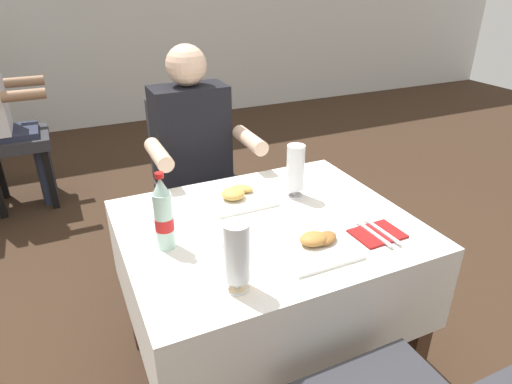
{
  "coord_description": "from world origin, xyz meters",
  "views": [
    {
      "loc": [
        -0.64,
        -1.13,
        1.54
      ],
      "look_at": [
        -0.02,
        0.21,
        0.81
      ],
      "focal_mm": 30.93,
      "sensor_mm": 36.0,
      "label": 1
    }
  ],
  "objects_px": {
    "plate_far_diner": "(237,195)",
    "beer_glass_left": "(237,257)",
    "seated_diner_far": "(196,161)",
    "napkin_cutlery_set": "(377,233)",
    "background_patron": "(0,110)",
    "beer_glass_middle": "(295,170)",
    "main_dining_table": "(267,262)",
    "cola_bottle_primary": "(164,216)",
    "plate_near_camera": "(315,244)",
    "chair_far_diner_seat": "(200,180)"
  },
  "relations": [
    {
      "from": "main_dining_table",
      "to": "napkin_cutlery_set",
      "type": "height_order",
      "value": "napkin_cutlery_set"
    },
    {
      "from": "plate_far_diner",
      "to": "beer_glass_left",
      "type": "xyz_separation_m",
      "value": [
        -0.22,
        -0.52,
        0.09
      ]
    },
    {
      "from": "napkin_cutlery_set",
      "to": "background_patron",
      "type": "xyz_separation_m",
      "value": [
        -1.28,
        2.36,
        -0.02
      ]
    },
    {
      "from": "beer_glass_middle",
      "to": "chair_far_diner_seat",
      "type": "bearing_deg",
      "value": 106.09
    },
    {
      "from": "main_dining_table",
      "to": "cola_bottle_primary",
      "type": "distance_m",
      "value": 0.47
    },
    {
      "from": "beer_glass_left",
      "to": "beer_glass_middle",
      "type": "xyz_separation_m",
      "value": [
        0.44,
        0.45,
        0.0
      ]
    },
    {
      "from": "chair_far_diner_seat",
      "to": "napkin_cutlery_set",
      "type": "distance_m",
      "value": 1.11
    },
    {
      "from": "chair_far_diner_seat",
      "to": "napkin_cutlery_set",
      "type": "height_order",
      "value": "chair_far_diner_seat"
    },
    {
      "from": "plate_far_diner",
      "to": "beer_glass_left",
      "type": "distance_m",
      "value": 0.57
    },
    {
      "from": "main_dining_table",
      "to": "chair_far_diner_seat",
      "type": "xyz_separation_m",
      "value": [
        0.0,
        0.82,
        0.0
      ]
    },
    {
      "from": "beer_glass_left",
      "to": "napkin_cutlery_set",
      "type": "xyz_separation_m",
      "value": [
        0.55,
        0.06,
        -0.11
      ]
    },
    {
      "from": "beer_glass_left",
      "to": "cola_bottle_primary",
      "type": "xyz_separation_m",
      "value": [
        -0.13,
        0.3,
        0.01
      ]
    },
    {
      "from": "plate_far_diner",
      "to": "cola_bottle_primary",
      "type": "xyz_separation_m",
      "value": [
        -0.35,
        -0.22,
        0.1
      ]
    },
    {
      "from": "cola_bottle_primary",
      "to": "beer_glass_middle",
      "type": "bearing_deg",
      "value": 14.46
    },
    {
      "from": "beer_glass_left",
      "to": "background_patron",
      "type": "relative_size",
      "value": 0.17
    },
    {
      "from": "plate_near_camera",
      "to": "napkin_cutlery_set",
      "type": "distance_m",
      "value": 0.24
    },
    {
      "from": "chair_far_diner_seat",
      "to": "seated_diner_far",
      "type": "xyz_separation_m",
      "value": [
        -0.04,
        -0.11,
        0.16
      ]
    },
    {
      "from": "chair_far_diner_seat",
      "to": "beer_glass_left",
      "type": "distance_m",
      "value": 1.18
    },
    {
      "from": "chair_far_diner_seat",
      "to": "plate_near_camera",
      "type": "height_order",
      "value": "chair_far_diner_seat"
    },
    {
      "from": "background_patron",
      "to": "plate_near_camera",
      "type": "bearing_deg",
      "value": -66.05
    },
    {
      "from": "beer_glass_left",
      "to": "beer_glass_middle",
      "type": "bearing_deg",
      "value": 45.59
    },
    {
      "from": "napkin_cutlery_set",
      "to": "background_patron",
      "type": "bearing_deg",
      "value": 118.46
    },
    {
      "from": "seated_diner_far",
      "to": "main_dining_table",
      "type": "bearing_deg",
      "value": -86.4
    },
    {
      "from": "beer_glass_middle",
      "to": "background_patron",
      "type": "bearing_deg",
      "value": 120.43
    },
    {
      "from": "plate_far_diner",
      "to": "napkin_cutlery_set",
      "type": "height_order",
      "value": "plate_far_diner"
    },
    {
      "from": "seated_diner_far",
      "to": "beer_glass_left",
      "type": "height_order",
      "value": "seated_diner_far"
    },
    {
      "from": "cola_bottle_primary",
      "to": "background_patron",
      "type": "height_order",
      "value": "background_patron"
    },
    {
      "from": "napkin_cutlery_set",
      "to": "chair_far_diner_seat",
      "type": "bearing_deg",
      "value": 106.44
    },
    {
      "from": "plate_near_camera",
      "to": "plate_far_diner",
      "type": "relative_size",
      "value": 0.96
    },
    {
      "from": "chair_far_diner_seat",
      "to": "plate_near_camera",
      "type": "xyz_separation_m",
      "value": [
        0.07,
        -1.03,
        0.19
      ]
    },
    {
      "from": "cola_bottle_primary",
      "to": "main_dining_table",
      "type": "bearing_deg",
      "value": -0.14
    },
    {
      "from": "main_dining_table",
      "to": "background_patron",
      "type": "bearing_deg",
      "value": 114.5
    },
    {
      "from": "chair_far_diner_seat",
      "to": "beer_glass_middle",
      "type": "xyz_separation_m",
      "value": [
        0.19,
        -0.67,
        0.29
      ]
    },
    {
      "from": "napkin_cutlery_set",
      "to": "seated_diner_far",
      "type": "bearing_deg",
      "value": 110.62
    },
    {
      "from": "plate_near_camera",
      "to": "background_patron",
      "type": "distance_m",
      "value": 2.56
    },
    {
      "from": "beer_glass_middle",
      "to": "main_dining_table",
      "type": "bearing_deg",
      "value": -142.79
    },
    {
      "from": "main_dining_table",
      "to": "plate_near_camera",
      "type": "xyz_separation_m",
      "value": [
        0.07,
        -0.21,
        0.19
      ]
    },
    {
      "from": "seated_diner_far",
      "to": "plate_far_diner",
      "type": "relative_size",
      "value": 4.9
    },
    {
      "from": "plate_far_diner",
      "to": "main_dining_table",
      "type": "bearing_deg",
      "value": -82.79
    },
    {
      "from": "napkin_cutlery_set",
      "to": "background_patron",
      "type": "relative_size",
      "value": 0.15
    },
    {
      "from": "seated_diner_far",
      "to": "beer_glass_middle",
      "type": "xyz_separation_m",
      "value": [
        0.24,
        -0.56,
        0.13
      ]
    },
    {
      "from": "seated_diner_far",
      "to": "beer_glass_middle",
      "type": "relative_size",
      "value": 5.75
    },
    {
      "from": "chair_far_diner_seat",
      "to": "plate_far_diner",
      "type": "distance_m",
      "value": 0.63
    },
    {
      "from": "beer_glass_left",
      "to": "beer_glass_middle",
      "type": "distance_m",
      "value": 0.62
    },
    {
      "from": "beer_glass_left",
      "to": "background_patron",
      "type": "height_order",
      "value": "background_patron"
    },
    {
      "from": "seated_diner_far",
      "to": "cola_bottle_primary",
      "type": "xyz_separation_m",
      "value": [
        -0.33,
        -0.71,
        0.13
      ]
    },
    {
      "from": "seated_diner_far",
      "to": "background_patron",
      "type": "xyz_separation_m",
      "value": [
        -0.92,
        1.42,
        0.0
      ]
    },
    {
      "from": "plate_far_diner",
      "to": "beer_glass_left",
      "type": "height_order",
      "value": "beer_glass_left"
    },
    {
      "from": "background_patron",
      "to": "beer_glass_middle",
      "type": "bearing_deg",
      "value": -59.57
    },
    {
      "from": "chair_far_diner_seat",
      "to": "beer_glass_middle",
      "type": "relative_size",
      "value": 4.42
    }
  ]
}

